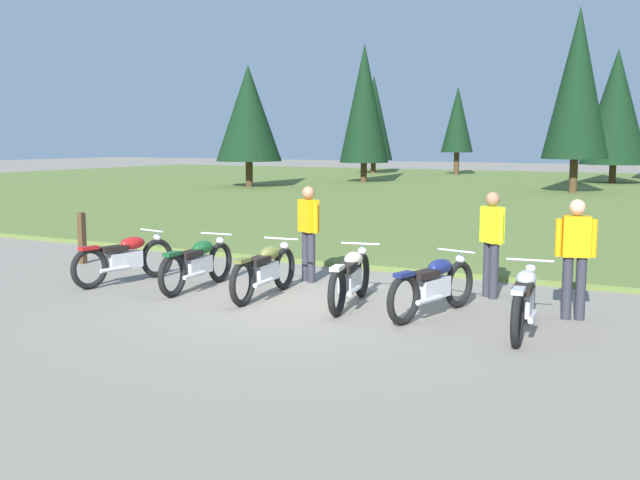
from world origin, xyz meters
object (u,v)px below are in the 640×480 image
object	(u,v)px
motorcycle_red	(125,258)
motorcycle_navy	(433,285)
motorcycle_british_green	(198,263)
motorcycle_silver	(524,300)
motorcycle_olive	(265,270)
motorcycle_cream	(351,277)
rider_with_back_turned	(492,238)
rider_checking_bike	(575,252)
trail_marker_post	(82,238)
rider_in_hivis_vest	(308,228)

from	to	relation	value
motorcycle_red	motorcycle_navy	size ratio (longest dim) A/B	1.01
motorcycle_british_green	motorcycle_silver	xyz separation A→B (m)	(5.44, -0.32, 0.00)
motorcycle_silver	motorcycle_olive	bearing A→B (deg)	175.76
motorcycle_red	motorcycle_british_green	xyz separation A→B (m)	(1.44, 0.15, 0.00)
motorcycle_silver	motorcycle_cream	bearing A→B (deg)	171.72
rider_with_back_turned	rider_checking_bike	xyz separation A→B (m)	(1.40, -0.88, 0.00)
motorcycle_red	trail_marker_post	size ratio (longest dim) A/B	2.02
motorcycle_navy	rider_checking_bike	xyz separation A→B (m)	(1.78, 0.70, 0.51)
motorcycle_silver	rider_checking_bike	size ratio (longest dim) A/B	1.26
motorcycle_british_green	motorcycle_cream	size ratio (longest dim) A/B	1.01
rider_in_hivis_vest	motorcycle_olive	bearing A→B (deg)	-89.18
motorcycle_olive	motorcycle_navy	size ratio (longest dim) A/B	1.02
motorcycle_olive	rider_in_hivis_vest	distance (m)	1.55
motorcycle_red	motorcycle_cream	xyz separation A→B (m)	(4.23, 0.22, 0.00)
motorcycle_red	motorcycle_olive	world-z (taller)	same
motorcycle_british_green	trail_marker_post	distance (m)	3.77
motorcycle_navy	rider_in_hivis_vest	xyz separation A→B (m)	(-2.79, 1.41, 0.51)
motorcycle_cream	motorcycle_navy	bearing A→B (deg)	-1.31
rider_checking_bike	rider_in_hivis_vest	size ratio (longest dim) A/B	1.00
motorcycle_red	motorcycle_cream	bearing A→B (deg)	3.00
motorcycle_red	motorcycle_silver	bearing A→B (deg)	-1.38
motorcycle_british_green	rider_with_back_turned	xyz separation A→B (m)	(4.47, 1.62, 0.51)
rider_checking_bike	trail_marker_post	bearing A→B (deg)	178.46
motorcycle_cream	motorcycle_silver	size ratio (longest dim) A/B	0.99
motorcycle_navy	motorcycle_silver	bearing A→B (deg)	-14.82
motorcycle_red	trail_marker_post	xyz separation A→B (m)	(-2.19, 1.15, 0.08)
motorcycle_british_green	rider_checking_bike	world-z (taller)	rider_checking_bike
motorcycle_british_green	motorcycle_navy	bearing A→B (deg)	0.54
rider_with_back_turned	rider_in_hivis_vest	size ratio (longest dim) A/B	1.00
motorcycle_british_green	rider_checking_bike	xyz separation A→B (m)	(5.87, 0.74, 0.51)
motorcycle_cream	rider_checking_bike	size ratio (longest dim) A/B	1.25
motorcycle_british_green	rider_in_hivis_vest	xyz separation A→B (m)	(1.30, 1.45, 0.51)
rider_with_back_turned	trail_marker_post	size ratio (longest dim) A/B	1.63
motorcycle_silver	trail_marker_post	distance (m)	9.17
motorcycle_red	rider_in_hivis_vest	distance (m)	3.22
motorcycle_olive	trail_marker_post	xyz separation A→B (m)	(-4.95, 1.01, 0.08)
motorcycle_red	rider_checking_bike	xyz separation A→B (m)	(7.32, 0.89, 0.51)
motorcycle_british_green	trail_marker_post	bearing A→B (deg)	164.69
motorcycle_cream	trail_marker_post	world-z (taller)	trail_marker_post
motorcycle_olive	motorcycle_silver	distance (m)	4.13
motorcycle_red	trail_marker_post	distance (m)	2.47
rider_checking_bike	rider_in_hivis_vest	bearing A→B (deg)	171.20
rider_with_back_turned	trail_marker_post	bearing A→B (deg)	-175.59
motorcycle_silver	rider_checking_bike	bearing A→B (deg)	67.77
motorcycle_navy	rider_checking_bike	world-z (taller)	rider_checking_bike
motorcycle_cream	motorcycle_olive	bearing A→B (deg)	-176.81
rider_checking_bike	trail_marker_post	size ratio (longest dim) A/B	1.63
motorcycle_olive	trail_marker_post	world-z (taller)	trail_marker_post
motorcycle_navy	motorcycle_olive	bearing A→B (deg)	-178.93
rider_with_back_turned	rider_in_hivis_vest	world-z (taller)	same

